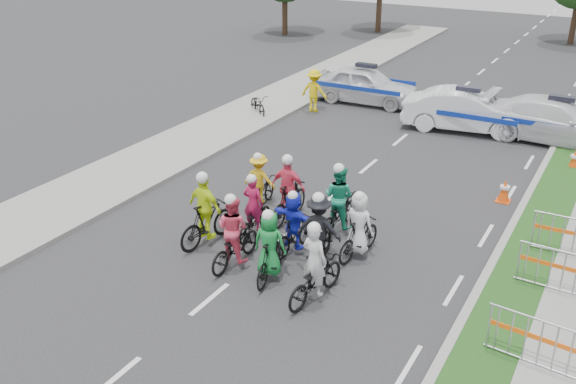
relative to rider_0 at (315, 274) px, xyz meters
The scene contains 25 objects.
ground 2.40m from the rider_0, 150.08° to the right, with size 90.00×90.00×0.00m, color #28282B.
curb_right 4.97m from the rider_0, 51.19° to the left, with size 0.20×60.00×0.12m, color gray.
grass_strip 5.43m from the rider_0, 45.39° to the left, with size 1.20×60.00×0.11m, color #1A4315.
sidewalk_left 9.35m from the rider_0, 155.69° to the left, with size 3.00×60.00×0.13m, color gray.
rider_0 is the anchor object (origin of this frame).
rider_1 1.30m from the rider_0, 169.08° to the left, with size 0.83×1.78×1.81m.
rider_2 2.40m from the rider_0, behind, with size 0.81×1.88×1.90m.
rider_3 3.67m from the rider_0, 165.55° to the left, with size 1.06×1.97×2.02m.
rider_4 1.49m from the rider_0, 113.56° to the left, with size 1.17×1.99×1.94m.
rider_5 2.14m from the rider_0, 131.14° to the left, with size 1.40×1.67×1.71m.
rider_6 3.34m from the rider_0, 145.44° to the left, with size 0.75×1.77×1.76m.
rider_7 2.19m from the rider_0, 87.98° to the left, with size 0.82×1.76×1.79m.
rider_8 3.31m from the rider_0, 106.28° to the left, with size 0.85×1.96×1.97m.
rider_9 3.88m from the rider_0, 127.71° to the left, with size 1.00×1.89×1.98m.
rider_10 4.90m from the rider_0, 135.82° to the left, with size 0.99×1.71×1.69m.
police_car_0 15.58m from the rider_0, 109.11° to the left, with size 1.84×4.58×1.56m, color silver.
police_car_1 13.11m from the rider_0, 91.12° to the left, with size 1.65×4.73×1.56m, color silver.
police_car_2 13.81m from the rider_0, 77.48° to the left, with size 2.19×5.38×1.56m, color silver.
marshal_hiviz 14.04m from the rider_0, 117.31° to the left, with size 1.15×0.66×1.78m, color yellow.
barrier_0 4.69m from the rider_0, ahead, with size 2.00×0.50×1.12m, color #A5A8AD, non-canonical shape.
barrier_1 5.45m from the rider_0, 30.67° to the left, with size 2.00×0.50×1.12m, color #A5A8AD, non-canonical shape.
barrier_2 6.58m from the rider_0, 44.48° to the left, with size 2.00×0.50×1.12m, color #A5A8AD, non-canonical shape.
cone_0 7.67m from the rider_0, 70.95° to the left, with size 0.40×0.40×0.70m.
cone_1 11.60m from the rider_0, 70.08° to the left, with size 0.40×0.40×0.70m.
parked_bike 13.73m from the rider_0, 127.01° to the left, with size 0.57×1.63×0.86m, color black.
Camera 1 is at (7.36, -9.55, 7.99)m, focal length 40.00 mm.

